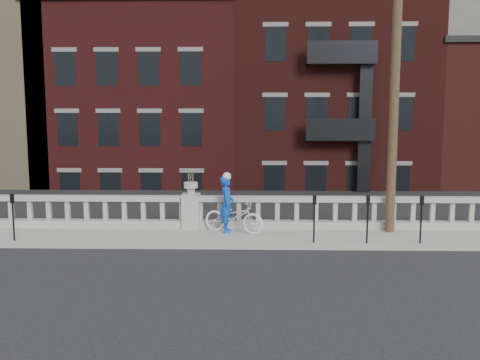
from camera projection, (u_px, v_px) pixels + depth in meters
name	position (u px, v px, depth m)	size (l,w,h in m)	color
ground	(173.00, 269.00, 13.15)	(120.00, 120.00, 0.00)	black
sidewalk	(188.00, 237.00, 16.12)	(32.00, 2.20, 0.15)	gray
balustrade	(191.00, 213.00, 16.98)	(28.00, 0.34, 1.03)	gray
planter_pedestal	(191.00, 207.00, 16.96)	(0.55, 0.55, 1.76)	gray
lower_level	(232.00, 129.00, 35.63)	(80.00, 44.00, 20.80)	#605E59
utility_pole	(396.00, 64.00, 15.89)	(1.60, 0.28, 10.00)	#422D1E
parking_meter_a	(13.00, 212.00, 15.27)	(0.10, 0.09, 1.36)	black
parking_meter_b	(314.00, 213.00, 15.06)	(0.10, 0.09, 1.36)	black
parking_meter_c	(368.00, 214.00, 15.03)	(0.10, 0.09, 1.36)	black
parking_meter_d	(421.00, 214.00, 14.99)	(0.10, 0.09, 1.36)	black
bicycle	(234.00, 216.00, 16.37)	(0.66, 1.90, 1.00)	white
cyclist	(227.00, 204.00, 16.41)	(0.64, 0.42, 1.74)	blue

